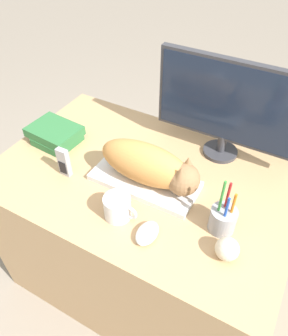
{
  "coord_description": "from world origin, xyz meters",
  "views": [
    {
      "loc": [
        0.45,
        -0.42,
        1.69
      ],
      "look_at": [
        0.01,
        0.37,
        0.83
      ],
      "focal_mm": 35.0,
      "sensor_mm": 36.0,
      "label": 1
    }
  ],
  "objects_px": {
    "monitor": "(229,106)",
    "coffee_mug": "(118,207)",
    "computer_mouse": "(147,233)",
    "book_stack": "(56,135)",
    "cat": "(152,166)",
    "baseball": "(227,249)",
    "phone": "(64,162)",
    "keyboard": "(145,181)",
    "pen_cup": "(223,219)"
  },
  "relations": [
    {
      "from": "cat",
      "to": "monitor",
      "type": "xyz_separation_m",
      "value": [
        0.17,
        0.31,
        0.13
      ]
    },
    {
      "from": "coffee_mug",
      "to": "phone",
      "type": "relative_size",
      "value": 1.0
    },
    {
      "from": "phone",
      "to": "book_stack",
      "type": "distance_m",
      "value": 0.22
    },
    {
      "from": "cat",
      "to": "phone",
      "type": "relative_size",
      "value": 3.16
    },
    {
      "from": "coffee_mug",
      "to": "pen_cup",
      "type": "height_order",
      "value": "pen_cup"
    },
    {
      "from": "book_stack",
      "to": "cat",
      "type": "bearing_deg",
      "value": -4.07
    },
    {
      "from": "computer_mouse",
      "to": "book_stack",
      "type": "distance_m",
      "value": 0.64
    },
    {
      "from": "monitor",
      "to": "baseball",
      "type": "distance_m",
      "value": 0.54
    },
    {
      "from": "book_stack",
      "to": "baseball",
      "type": "bearing_deg",
      "value": -12.86
    },
    {
      "from": "keyboard",
      "to": "computer_mouse",
      "type": "height_order",
      "value": "computer_mouse"
    },
    {
      "from": "cat",
      "to": "pen_cup",
      "type": "xyz_separation_m",
      "value": [
        0.3,
        -0.06,
        -0.05
      ]
    },
    {
      "from": "cat",
      "to": "baseball",
      "type": "relative_size",
      "value": 5.19
    },
    {
      "from": "monitor",
      "to": "coffee_mug",
      "type": "xyz_separation_m",
      "value": [
        -0.2,
        -0.5,
        -0.19
      ]
    },
    {
      "from": "monitor",
      "to": "book_stack",
      "type": "relative_size",
      "value": 2.58
    },
    {
      "from": "computer_mouse",
      "to": "book_stack",
      "type": "height_order",
      "value": "book_stack"
    },
    {
      "from": "book_stack",
      "to": "phone",
      "type": "bearing_deg",
      "value": -40.63
    },
    {
      "from": "cat",
      "to": "baseball",
      "type": "height_order",
      "value": "cat"
    },
    {
      "from": "cat",
      "to": "monitor",
      "type": "relative_size",
      "value": 0.68
    },
    {
      "from": "cat",
      "to": "baseball",
      "type": "bearing_deg",
      "value": -24.25
    },
    {
      "from": "computer_mouse",
      "to": "keyboard",
      "type": "bearing_deg",
      "value": 120.71
    },
    {
      "from": "pen_cup",
      "to": "keyboard",
      "type": "bearing_deg",
      "value": 169.37
    },
    {
      "from": "baseball",
      "to": "phone",
      "type": "xyz_separation_m",
      "value": [
        -0.68,
        0.05,
        0.02
      ]
    },
    {
      "from": "monitor",
      "to": "coffee_mug",
      "type": "bearing_deg",
      "value": -111.72
    },
    {
      "from": "baseball",
      "to": "pen_cup",
      "type": "bearing_deg",
      "value": 117.22
    },
    {
      "from": "pen_cup",
      "to": "baseball",
      "type": "bearing_deg",
      "value": -62.78
    },
    {
      "from": "coffee_mug",
      "to": "pen_cup",
      "type": "relative_size",
      "value": 0.57
    },
    {
      "from": "coffee_mug",
      "to": "monitor",
      "type": "bearing_deg",
      "value": 68.28
    },
    {
      "from": "monitor",
      "to": "computer_mouse",
      "type": "relative_size",
      "value": 5.57
    },
    {
      "from": "keyboard",
      "to": "monitor",
      "type": "xyz_separation_m",
      "value": [
        0.19,
        0.31,
        0.23
      ]
    },
    {
      "from": "coffee_mug",
      "to": "pen_cup",
      "type": "xyz_separation_m",
      "value": [
        0.33,
        0.12,
        0.01
      ]
    },
    {
      "from": "baseball",
      "to": "phone",
      "type": "height_order",
      "value": "phone"
    },
    {
      "from": "monitor",
      "to": "phone",
      "type": "distance_m",
      "value": 0.67
    },
    {
      "from": "pen_cup",
      "to": "cat",
      "type": "bearing_deg",
      "value": 168.37
    },
    {
      "from": "baseball",
      "to": "cat",
      "type": "bearing_deg",
      "value": 155.75
    },
    {
      "from": "baseball",
      "to": "keyboard",
      "type": "bearing_deg",
      "value": 157.41
    },
    {
      "from": "pen_cup",
      "to": "baseball",
      "type": "relative_size",
      "value": 2.91
    },
    {
      "from": "coffee_mug",
      "to": "phone",
      "type": "bearing_deg",
      "value": 165.41
    },
    {
      "from": "monitor",
      "to": "cat",
      "type": "bearing_deg",
      "value": -117.92
    },
    {
      "from": "pen_cup",
      "to": "phone",
      "type": "xyz_separation_m",
      "value": [
        -0.63,
        -0.05,
        0.01
      ]
    },
    {
      "from": "monitor",
      "to": "coffee_mug",
      "type": "relative_size",
      "value": 4.63
    },
    {
      "from": "phone",
      "to": "book_stack",
      "type": "height_order",
      "value": "phone"
    },
    {
      "from": "keyboard",
      "to": "book_stack",
      "type": "relative_size",
      "value": 1.83
    },
    {
      "from": "keyboard",
      "to": "baseball",
      "type": "height_order",
      "value": "baseball"
    },
    {
      "from": "baseball",
      "to": "computer_mouse",
      "type": "bearing_deg",
      "value": -167.6
    },
    {
      "from": "monitor",
      "to": "baseball",
      "type": "relative_size",
      "value": 7.61
    },
    {
      "from": "monitor",
      "to": "computer_mouse",
      "type": "distance_m",
      "value": 0.57
    },
    {
      "from": "baseball",
      "to": "book_stack",
      "type": "height_order",
      "value": "baseball"
    },
    {
      "from": "cat",
      "to": "computer_mouse",
      "type": "xyz_separation_m",
      "value": [
        0.1,
        -0.21,
        -0.09
      ]
    },
    {
      "from": "cat",
      "to": "book_stack",
      "type": "height_order",
      "value": "cat"
    },
    {
      "from": "keyboard",
      "to": "book_stack",
      "type": "distance_m",
      "value": 0.47
    }
  ]
}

